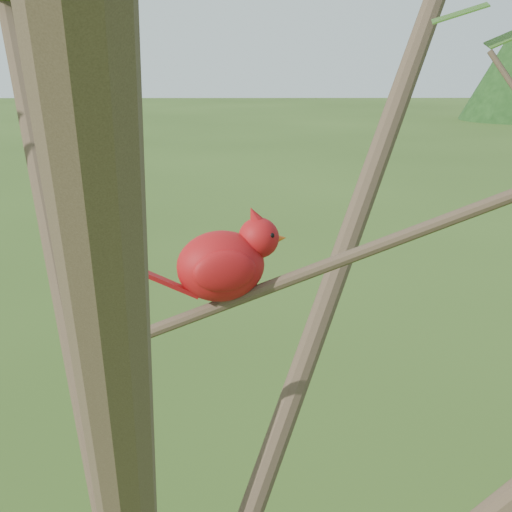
# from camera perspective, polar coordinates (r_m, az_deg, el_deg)

# --- Properties ---
(crabapple_tree) EXTENTS (2.35, 2.05, 2.95)m
(crabapple_tree) POSITION_cam_1_polar(r_m,az_deg,el_deg) (0.94, -7.64, 0.49)
(crabapple_tree) COLOR #3E2F21
(crabapple_tree) RESTS_ON ground
(cardinal) EXTENTS (0.20, 0.12, 0.14)m
(cardinal) POSITION_cam_1_polar(r_m,az_deg,el_deg) (1.06, -2.24, -0.44)
(cardinal) COLOR #A7120E
(cardinal) RESTS_ON ground
(distant_trees) EXTENTS (37.66, 12.39, 3.87)m
(distant_trees) POSITION_cam_1_polar(r_m,az_deg,el_deg) (24.44, 1.72, 13.04)
(distant_trees) COLOR #3E2F21
(distant_trees) RESTS_ON ground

